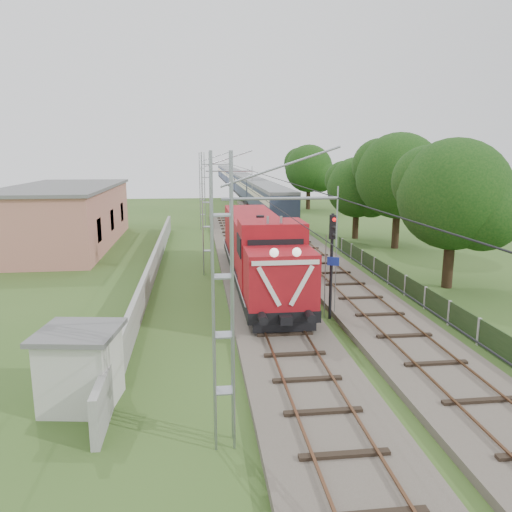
{
  "coord_description": "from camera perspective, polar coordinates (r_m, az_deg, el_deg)",
  "views": [
    {
      "loc": [
        -3.62,
        -20.55,
        7.93
      ],
      "look_at": [
        -0.34,
        6.99,
        2.2
      ],
      "focal_mm": 35.0,
      "sensor_mm": 36.0,
      "label": 1
    }
  ],
  "objects": [
    {
      "name": "ground",
      "position": [
        22.32,
        3.02,
        -9.16
      ],
      "size": [
        140.0,
        140.0,
        0.0
      ],
      "primitive_type": "plane",
      "color": "#33521E",
      "rests_on": "ground"
    },
    {
      "name": "fence",
      "position": [
        27.26,
        18.78,
        -4.56
      ],
      "size": [
        0.12,
        32.0,
        1.2
      ],
      "color": "black",
      "rests_on": "ground"
    },
    {
      "name": "tree_c",
      "position": [
        47.72,
        11.56,
        7.61
      ],
      "size": [
        5.87,
        5.59,
        7.61
      ],
      "color": "#352015",
      "rests_on": "ground"
    },
    {
      "name": "locomotive",
      "position": [
        29.58,
        0.35,
        0.79
      ],
      "size": [
        3.18,
        18.14,
        4.61
      ],
      "color": "black",
      "rests_on": "ground"
    },
    {
      "name": "tree_d",
      "position": [
        72.33,
        6.12,
        9.85
      ],
      "size": [
        7.06,
        6.72,
        9.15
      ],
      "color": "#352015",
      "rests_on": "ground"
    },
    {
      "name": "signal_post",
      "position": [
        23.86,
        8.73,
        0.95
      ],
      "size": [
        0.54,
        0.44,
        5.16
      ],
      "color": "black",
      "rests_on": "ground"
    },
    {
      "name": "boundary_wall",
      "position": [
        33.45,
        -11.58,
        -0.96
      ],
      "size": [
        0.25,
        40.0,
        1.5
      ],
      "primitive_type": "cube",
      "color": "#9E9E99",
      "rests_on": "ground"
    },
    {
      "name": "track_side",
      "position": [
        42.17,
        5.12,
        1.04
      ],
      "size": [
        4.2,
        80.0,
        0.45
      ],
      "color": "#6B6054",
      "rests_on": "ground"
    },
    {
      "name": "track_main",
      "position": [
        28.84,
        0.66,
        -3.91
      ],
      "size": [
        4.2,
        70.0,
        0.45
      ],
      "color": "#6B6054",
      "rests_on": "ground"
    },
    {
      "name": "tree_b",
      "position": [
        43.41,
        16.11,
        8.69
      ],
      "size": [
        7.44,
        7.08,
        9.64
      ],
      "color": "#352015",
      "rests_on": "ground"
    },
    {
      "name": "station_building",
      "position": [
        46.28,
        -21.04,
        4.32
      ],
      "size": [
        8.4,
        20.4,
        5.22
      ],
      "color": "#B97163",
      "rests_on": "ground"
    },
    {
      "name": "relay_hut",
      "position": [
        17.12,
        -19.41,
        -11.89
      ],
      "size": [
        2.78,
        2.78,
        2.53
      ],
      "color": "beige",
      "rests_on": "ground"
    },
    {
      "name": "tree_a",
      "position": [
        31.38,
        21.8,
        6.42
      ],
      "size": [
        6.81,
        6.49,
        8.83
      ],
      "color": "#352015",
      "rests_on": "ground"
    },
    {
      "name": "catenary",
      "position": [
        32.78,
        -5.6,
        4.82
      ],
      "size": [
        3.31,
        70.0,
        8.0
      ],
      "color": "gray",
      "rests_on": "ground"
    },
    {
      "name": "coach_rake",
      "position": [
        105.8,
        -2.14,
        8.75
      ],
      "size": [
        3.07,
        114.57,
        3.54
      ],
      "color": "black",
      "rests_on": "ground"
    }
  ]
}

